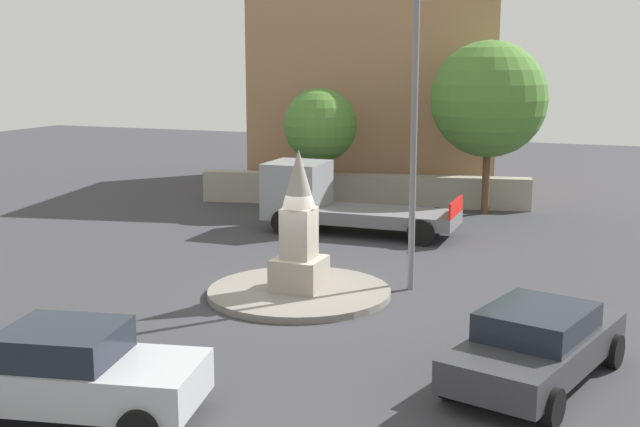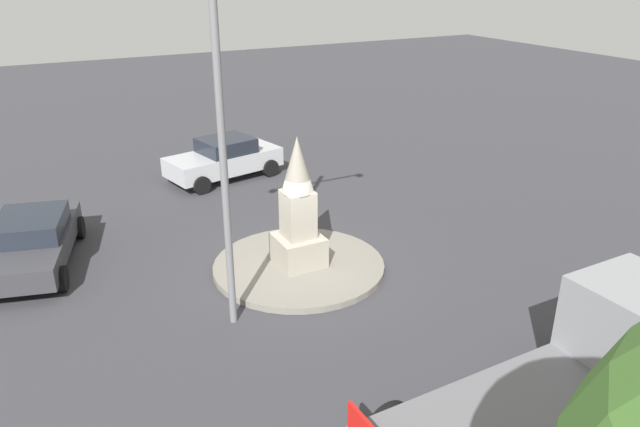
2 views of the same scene
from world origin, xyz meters
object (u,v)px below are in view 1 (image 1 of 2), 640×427
at_px(truck_grey_far_side, 331,200).
at_px(car_dark_grey_parked_right, 537,344).
at_px(streetlamp, 415,82).
at_px(corner_building, 379,90).
at_px(car_silver_passing, 71,372).
at_px(monument, 299,231).
at_px(tree_mid_cluster, 320,126).
at_px(tree_near_wall, 489,99).

bearing_deg(truck_grey_far_side, car_dark_grey_parked_right, 126.73).
distance_m(streetlamp, corner_building, 17.79).
xyz_separation_m(car_silver_passing, truck_grey_far_side, (1.27, -14.98, 0.28)).
height_order(monument, tree_mid_cluster, tree_mid_cluster).
relative_size(car_silver_passing, corner_building, 0.43).
relative_size(truck_grey_far_side, corner_building, 0.63).
relative_size(monument, car_dark_grey_parked_right, 0.72).
height_order(corner_building, tree_mid_cluster, corner_building).
relative_size(car_dark_grey_parked_right, tree_mid_cluster, 1.03).
distance_m(monument, tree_near_wall, 12.89).
xyz_separation_m(monument, car_dark_grey_parked_right, (-6.06, 3.44, -0.89)).
xyz_separation_m(streetlamp, tree_near_wall, (0.14, -10.88, -0.91)).
bearing_deg(car_dark_grey_parked_right, car_silver_passing, 32.04).
xyz_separation_m(car_dark_grey_parked_right, tree_near_wall, (3.82, -15.86, 3.51)).
height_order(monument, car_silver_passing, monument).
bearing_deg(truck_grey_far_side, car_silver_passing, 94.85).
relative_size(monument, car_silver_passing, 0.78).
distance_m(car_silver_passing, tree_mid_cluster, 19.24).
relative_size(monument, truck_grey_far_side, 0.53).
distance_m(car_silver_passing, truck_grey_far_side, 15.03).
xyz_separation_m(car_silver_passing, car_dark_grey_parked_right, (-6.75, -4.23, -0.04)).
height_order(monument, truck_grey_far_side, monument).
distance_m(truck_grey_far_side, tree_mid_cluster, 4.79).
distance_m(streetlamp, tree_near_wall, 10.91).
bearing_deg(monument, tree_mid_cluster, -70.83).
xyz_separation_m(car_dark_grey_parked_right, corner_building, (9.83, -21.66, 3.58)).
relative_size(streetlamp, tree_near_wall, 1.34).
bearing_deg(corner_building, streetlamp, 110.26).
bearing_deg(car_silver_passing, car_dark_grey_parked_right, -147.96).
xyz_separation_m(monument, streetlamp, (-2.38, -1.55, 3.53)).
height_order(corner_building, tree_near_wall, corner_building).
distance_m(monument, car_dark_grey_parked_right, 7.02).
height_order(tree_near_wall, tree_mid_cluster, tree_near_wall).
bearing_deg(car_dark_grey_parked_right, corner_building, -65.59).
height_order(truck_grey_far_side, tree_mid_cluster, tree_mid_cluster).
relative_size(car_silver_passing, truck_grey_far_side, 0.69).
height_order(monument, tree_near_wall, tree_near_wall).
bearing_deg(streetlamp, car_dark_grey_parked_right, 126.40).
bearing_deg(corner_building, truck_grey_far_side, 99.41).
height_order(streetlamp, tree_mid_cluster, streetlamp).
xyz_separation_m(car_silver_passing, tree_mid_cluster, (3.18, -18.82, 2.41)).
relative_size(car_dark_grey_parked_right, truck_grey_far_side, 0.74).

